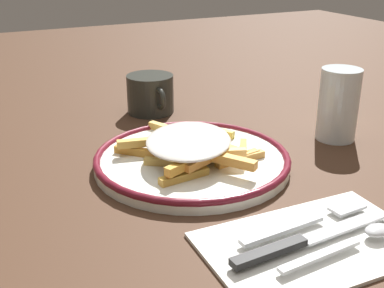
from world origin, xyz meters
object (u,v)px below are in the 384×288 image
Objects in this scene: knife at (300,241)px; fries_heap at (192,145)px; coffee_mug at (151,94)px; fork at (306,222)px; water_glass at (338,105)px; salt_shaker at (334,106)px; napkin at (313,242)px; plate at (192,160)px; spoon at (356,240)px.

fries_heap is at bearing -177.15° from knife.
knife is 1.88× the size of coffee_mug.
fork is 1.50× the size of water_glass.
water_glass is at bearing 90.12° from fries_heap.
salt_shaker is at bearing 52.67° from coffee_mug.
fork is 0.37m from salt_shaker.
coffee_mug is (-0.49, 0.03, 0.02)m from knife.
fork is (-0.03, 0.01, 0.01)m from napkin.
plate is 1.35× the size of knife.
spoon reaches higher than fork.
napkin is 0.40m from salt_shaker.
coffee_mug is 0.34m from salt_shaker.
knife is at bearing -86.61° from napkin.
fries_heap reaches higher than knife.
fries_heap is 2.20× the size of coffee_mug.
water_glass is (-0.24, 0.25, 0.05)m from knife.
plate is at bearing -91.23° from water_glass.
fork is at bearing 10.85° from plate.
fries_heap is 0.24m from knife.
water_glass reaches higher than knife.
plate is at bearing -169.15° from fork.
napkin is 0.02m from knife.
water_glass is at bearing 135.15° from napkin.
spoon is 1.36× the size of coffee_mug.
salt_shaker is (-0.29, 0.30, 0.02)m from knife.
fork is 1.16× the size of spoon.
fries_heap reaches higher than plate.
knife is at bearing 2.85° from fries_heap.
coffee_mug reaches higher than salt_shaker.
napkin is at bearing 6.72° from plate.
spoon is (0.02, 0.05, 0.00)m from knife.
fork is (0.21, 0.04, 0.00)m from plate.
fork is at bearing 11.79° from fries_heap.
coffee_mug is (-0.26, -0.22, -0.02)m from water_glass.
water_glass reaches higher than fork.
fries_heap is 1.17× the size of knife.
water_glass is 0.34m from coffee_mug.
plate reaches higher than fork.
plate is 1.15× the size of fries_heap.
fries_heap is at bearing -168.21° from fork.
fork reaches higher than napkin.
knife is at bearing -45.37° from salt_shaker.
coffee_mug is at bearing -127.33° from salt_shaker.
salt_shaker is at bearing 142.59° from spoon.
salt_shaker is (-0.05, 0.30, 0.02)m from plate.
water_glass is (-0.00, 0.26, 0.02)m from fries_heap.
napkin is at bearing -22.89° from fork.
knife is 0.06m from spoon.
salt_shaker is at bearing 136.41° from napkin.
salt_shaker is (-0.06, 0.04, -0.03)m from water_glass.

